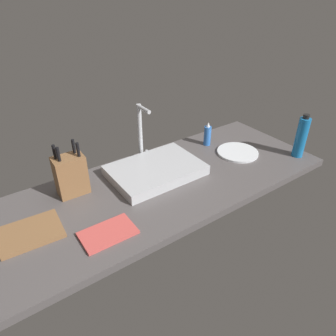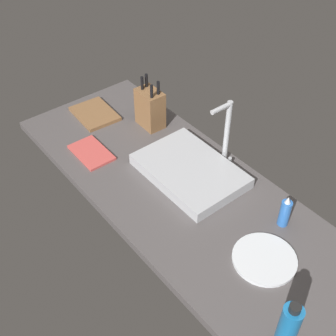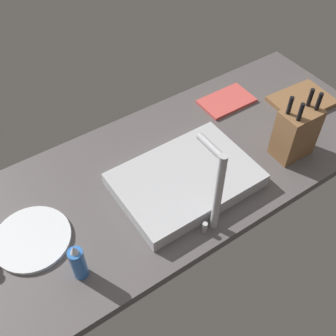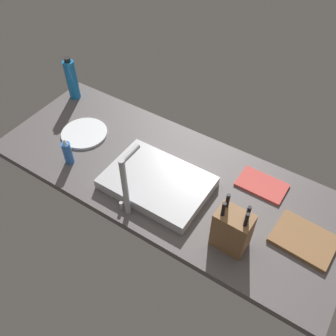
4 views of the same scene
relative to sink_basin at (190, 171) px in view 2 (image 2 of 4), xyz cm
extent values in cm
cube|color=#514C4C|center=(0.92, -8.29, -4.25)|extent=(165.27, 65.02, 3.50)
cube|color=#B7BABF|center=(0.00, 0.00, 0.00)|extent=(45.15, 31.42, 5.00)
cylinder|color=#B7BABF|center=(2.38, 18.12, 13.14)|extent=(2.40, 2.40, 31.28)
cylinder|color=#B7BABF|center=(2.38, 13.11, 27.78)|extent=(2.00, 10.02, 2.00)
cylinder|color=#B7BABF|center=(5.88, 18.12, -0.50)|extent=(1.60, 1.60, 4.00)
cube|color=brown|center=(-39.66, 8.86, 6.94)|extent=(13.72, 9.43, 18.88)
cylinder|color=black|center=(-43.45, 7.56, 19.65)|extent=(1.43, 1.43, 6.53)
cylinder|color=black|center=(-44.13, 10.54, 19.65)|extent=(1.43, 1.43, 6.53)
cylinder|color=black|center=(-35.12, 6.71, 19.65)|extent=(1.43, 1.43, 6.53)
cylinder|color=black|center=(-35.56, 10.84, 19.65)|extent=(1.43, 1.43, 6.53)
cube|color=brown|center=(-63.62, -8.45, -1.60)|extent=(24.46, 19.00, 1.80)
cylinder|color=blue|center=(43.00, 9.90, 3.29)|extent=(4.18, 4.18, 11.59)
cone|color=silver|center=(43.00, 9.90, 10.49)|extent=(2.30, 2.30, 2.80)
cylinder|color=#1970B7|center=(75.62, -29.26, 8.66)|extent=(6.02, 6.02, 22.32)
cylinder|color=black|center=(75.62, -29.26, 20.92)|extent=(3.31, 3.31, 2.20)
cylinder|color=white|center=(50.27, -8.48, -1.90)|extent=(23.17, 23.17, 1.20)
cube|color=#CC4C47|center=(-38.80, -25.47, -1.90)|extent=(21.34, 13.41, 1.20)
camera|label=1|loc=(-70.94, -112.28, 83.59)|focal=33.21mm
camera|label=2|loc=(103.16, -94.77, 127.66)|focal=47.43mm
camera|label=3|loc=(52.95, 67.88, 102.82)|focal=43.55mm
camera|label=4|loc=(-59.72, 83.45, 122.04)|focal=38.83mm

